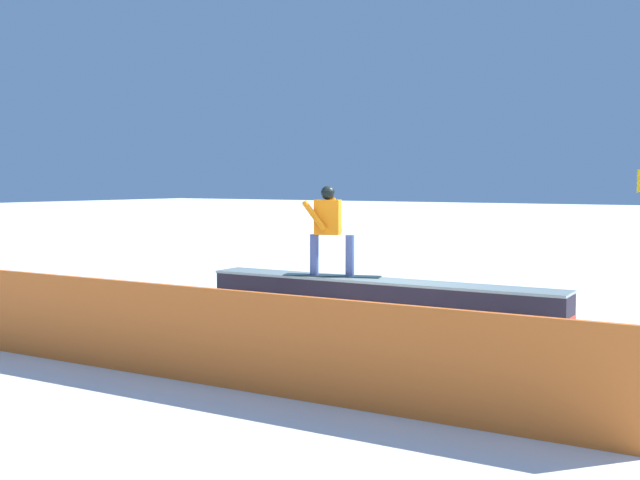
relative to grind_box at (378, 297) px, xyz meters
name	(u,v)px	position (x,y,z in m)	size (l,w,h in m)	color
ground_plane	(378,312)	(0.00, 0.00, -0.23)	(120.00, 120.00, 0.00)	white
grind_box	(378,297)	(0.00, 0.00, 0.00)	(5.84, 0.88, 0.50)	black
snowboarder	(329,227)	(0.87, 0.05, 1.05)	(1.57, 0.78, 1.44)	#14262E
safety_fence	(155,330)	(0.00, 4.77, 0.25)	(9.54, 0.06, 0.96)	orange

